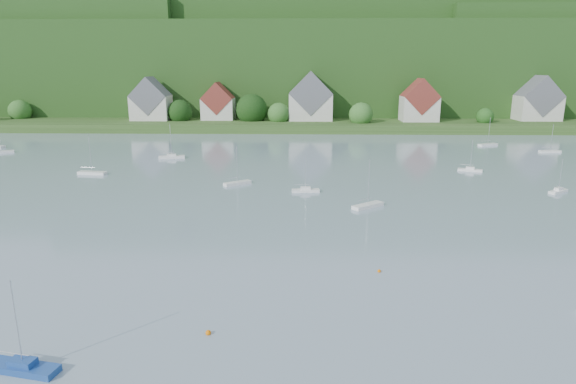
{
  "coord_description": "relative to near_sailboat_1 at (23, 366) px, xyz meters",
  "views": [
    {
      "loc": [
        1.74,
        2.79,
        22.64
      ],
      "look_at": [
        -0.29,
        75.0,
        4.0
      ],
      "focal_mm": 30.43,
      "sensor_mm": 36.0,
      "label": 1
    }
  ],
  "objects": [
    {
      "name": "village_building_3",
      "position": [
        64.43,
        151.08,
        9.01
      ],
      "size": [
        13.0,
        10.4,
        15.5
      ],
      "color": "beige",
      "rests_on": "far_shore_strip"
    },
    {
      "name": "mooring_buoy_3",
      "position": [
        13.14,
        5.71,
        -0.42
      ],
      "size": [
        0.5,
        0.5,
        0.5
      ],
      "primitive_type": "sphere",
      "color": "orange",
      "rests_on": "ground"
    },
    {
      "name": "village_building_4",
      "position": [
        109.43,
        155.08,
        9.17
      ],
      "size": [
        15.0,
        10.4,
        16.5
      ],
      "color": "beige",
      "rests_on": "far_shore_strip"
    },
    {
      "name": "forested_ridge",
      "position": [
        19.82,
        233.64,
        22.47
      ],
      "size": [
        620.0,
        181.22,
        69.89
      ],
      "color": "#173F14",
      "rests_on": "ground"
    },
    {
      "name": "village_building_0",
      "position": [
        -35.57,
        152.08,
        9.09
      ],
      "size": [
        14.0,
        10.4,
        16.0
      ],
      "color": "beige",
      "rests_on": "far_shore_strip"
    },
    {
      "name": "village_building_1",
      "position": [
        -10.57,
        154.08,
        8.33
      ],
      "size": [
        12.0,
        9.36,
        14.0
      ],
      "color": "beige",
      "rests_on": "far_shore_strip"
    },
    {
      "name": "far_sailboat_cluster",
      "position": [
        31.23,
        84.11,
        -0.05
      ],
      "size": [
        190.01,
        70.53,
        8.71
      ],
      "color": "white",
      "rests_on": "ground"
    },
    {
      "name": "village_building_2",
      "position": [
        24.43,
        153.08,
        9.85
      ],
      "size": [
        16.0,
        11.44,
        18.0
      ],
      "color": "beige",
      "rests_on": "far_shore_strip"
    },
    {
      "name": "mooring_buoy_2",
      "position": [
        30.08,
        19.48,
        -0.42
      ],
      "size": [
        0.41,
        0.41,
        0.41
      ],
      "primitive_type": "sphere",
      "color": "orange",
      "rests_on": "ground"
    },
    {
      "name": "far_shore_strip",
      "position": [
        19.43,
        165.08,
        1.08
      ],
      "size": [
        600.0,
        60.0,
        3.0
      ],
      "primitive_type": "cube",
      "color": "#2C4B1C",
      "rests_on": "ground"
    },
    {
      "name": "near_sailboat_1",
      "position": [
        0.0,
        0.0,
        0.0
      ],
      "size": [
        5.81,
        2.64,
        7.57
      ],
      "rotation": [
        0.0,
        0.0,
        -0.2
      ],
      "color": "#1C4591",
      "rests_on": "ground"
    }
  ]
}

